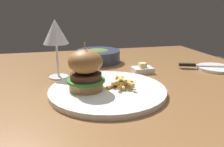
# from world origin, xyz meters

# --- Properties ---
(dining_table) EXTENTS (1.13, 0.97, 0.74)m
(dining_table) POSITION_xyz_m (0.00, 0.00, 0.65)
(dining_table) COLOR brown
(dining_table) RESTS_ON ground
(main_plate) EXTENTS (0.32, 0.32, 0.01)m
(main_plate) POSITION_xyz_m (-0.03, -0.14, 0.75)
(main_plate) COLOR white
(main_plate) RESTS_ON dining_table
(burger_sandwich) EXTENTS (0.10, 0.10, 0.13)m
(burger_sandwich) POSITION_xyz_m (-0.09, -0.14, 0.81)
(burger_sandwich) COLOR #B78447
(burger_sandwich) RESTS_ON main_plate
(fries_pile) EXTENTS (0.08, 0.08, 0.03)m
(fries_pile) POSITION_xyz_m (0.01, -0.15, 0.77)
(fries_pile) COLOR gold
(fries_pile) RESTS_ON main_plate
(wine_glass) EXTENTS (0.08, 0.08, 0.19)m
(wine_glass) POSITION_xyz_m (-0.16, 0.03, 0.89)
(wine_glass) COLOR silver
(wine_glass) RESTS_ON dining_table
(bread_plate) EXTENTS (0.13, 0.13, 0.01)m
(bread_plate) POSITION_xyz_m (0.42, -0.02, 0.74)
(bread_plate) COLOR white
(bread_plate) RESTS_ON dining_table
(table_knife) EXTENTS (0.20, 0.09, 0.01)m
(table_knife) POSITION_xyz_m (0.37, 0.00, 0.75)
(table_knife) COLOR silver
(table_knife) RESTS_ON bread_plate
(butter_dish) EXTENTS (0.07, 0.05, 0.04)m
(butter_dish) POSITION_xyz_m (0.13, 0.01, 0.75)
(butter_dish) COLOR white
(butter_dish) RESTS_ON dining_table
(soup_bowl) EXTENTS (0.19, 0.19, 0.06)m
(soup_bowl) POSITION_xyz_m (0.01, 0.21, 0.77)
(soup_bowl) COLOR #2D384C
(soup_bowl) RESTS_ON dining_table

